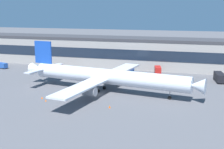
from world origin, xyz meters
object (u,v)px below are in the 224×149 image
fuel_truck (219,77)px  traffic_cone_0 (110,107)px  pushback_tractor (129,70)px  baggage_tug (63,67)px  crew_van (2,65)px  traffic_cone_2 (46,100)px  belt_loader (42,66)px  airliner (106,76)px  traffic_cone_1 (42,98)px  stair_truck (158,70)px

fuel_truck → traffic_cone_0: fuel_truck is taller
pushback_tractor → baggage_tug: baggage_tug is taller
crew_van → pushback_tractor: crew_van is taller
crew_van → traffic_cone_2: crew_van is taller
traffic_cone_2 → pushback_tractor: bearing=73.9°
crew_van → belt_loader: size_ratio=0.84×
baggage_tug → belt_loader: (-9.70, -1.32, 0.07)m
fuel_truck → traffic_cone_2: fuel_truck is taller
fuel_truck → traffic_cone_0: (-30.43, -40.81, -1.52)m
airliner → baggage_tug: 42.67m
traffic_cone_1 → traffic_cone_2: size_ratio=1.17×
pushback_tractor → traffic_cone_1: 48.38m
pushback_tractor → belt_loader: size_ratio=0.80×
crew_van → pushback_tractor: bearing=7.8°
airliner → crew_van: bearing=157.1°
belt_loader → pushback_tractor: bearing=4.9°
traffic_cone_0 → traffic_cone_2: size_ratio=1.28×
airliner → traffic_cone_1: airliner is taller
crew_van → pushback_tractor: size_ratio=1.04×
stair_truck → pushback_tractor: bearing=170.9°
stair_truck → fuel_truck: size_ratio=0.73×
stair_truck → fuel_truck: 24.39m
crew_van → belt_loader: crew_van is taller
traffic_cone_1 → traffic_cone_2: bearing=-41.5°
stair_truck → traffic_cone_2: size_ratio=11.28×
belt_loader → traffic_cone_0: 64.06m
traffic_cone_0 → traffic_cone_1: 22.49m
belt_loader → traffic_cone_0: (45.78, -44.79, -0.79)m
belt_loader → crew_van: bearing=-166.1°
airliner → traffic_cone_2: size_ratio=109.90×
crew_van → belt_loader: 18.61m
airliner → traffic_cone_0: airliner is taller
pushback_tractor → belt_loader: (-39.69, -3.41, 0.10)m
airliner → belt_loader: 49.16m
crew_van → stair_truck: bearing=4.7°
stair_truck → pushback_tractor: (-12.73, 2.03, -0.93)m
belt_loader → traffic_cone_1: (23.45, -42.16, -0.82)m
traffic_cone_1 → traffic_cone_2: (2.46, -2.18, -0.05)m
crew_van → fuel_truck: fuel_truck is taller
baggage_tug → traffic_cone_2: bearing=-70.5°
fuel_truck → crew_van: bearing=-179.7°
pushback_tractor → crew_van: bearing=-172.2°
stair_truck → traffic_cone_2: (-26.51, -45.72, -1.70)m
stair_truck → baggage_tug: (-42.72, -0.05, -0.89)m
pushback_tractor → traffic_cone_2: size_ratio=9.49×
fuel_truck → airliner: bearing=-145.8°
fuel_truck → traffic_cone_2: (-50.30, -40.36, -1.60)m
crew_van → pushback_tractor: (57.75, 7.88, -0.41)m
stair_truck → belt_loader: size_ratio=0.95×
crew_van → traffic_cone_0: bearing=-32.3°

